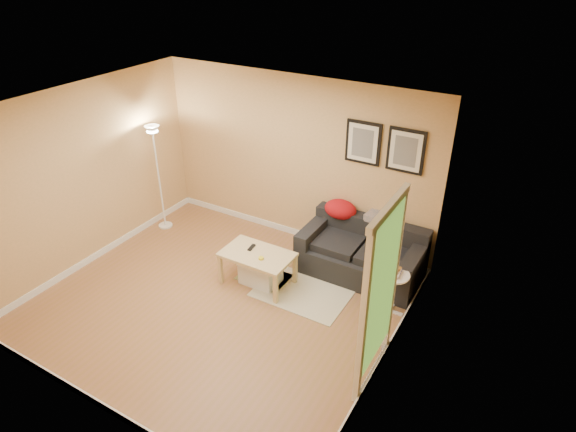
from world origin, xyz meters
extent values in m
plane|color=#9A6442|center=(0.00, 0.00, 0.00)|extent=(4.50, 4.50, 0.00)
plane|color=white|center=(0.00, 0.00, 2.60)|extent=(4.50, 4.50, 0.00)
plane|color=tan|center=(0.00, 2.00, 1.30)|extent=(4.50, 0.00, 4.50)
plane|color=tan|center=(0.00, -2.00, 1.30)|extent=(4.50, 0.00, 4.50)
plane|color=tan|center=(-2.25, 0.00, 1.30)|extent=(0.00, 4.00, 4.00)
plane|color=tan|center=(2.25, 0.00, 1.30)|extent=(0.00, 4.00, 4.00)
cube|color=white|center=(0.00, 1.99, 0.05)|extent=(4.50, 0.02, 0.10)
cube|color=white|center=(0.00, -1.99, 0.05)|extent=(4.50, 0.02, 0.10)
cube|color=white|center=(-2.24, 0.00, 0.05)|extent=(0.02, 4.00, 0.10)
cube|color=white|center=(2.24, 0.00, 0.05)|extent=(0.02, 4.00, 0.10)
cube|color=beige|center=(0.86, 0.70, 0.01)|extent=(1.25, 0.85, 0.01)
cube|color=#668C4C|center=(0.21, 0.75, 0.01)|extent=(0.70, 0.50, 0.01)
cube|color=black|center=(0.06, 0.68, 0.50)|extent=(0.07, 0.17, 0.02)
cylinder|color=yellow|center=(0.33, 0.52, 0.50)|extent=(0.07, 0.07, 0.03)
camera|label=1|loc=(3.37, -4.00, 4.20)|focal=30.68mm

